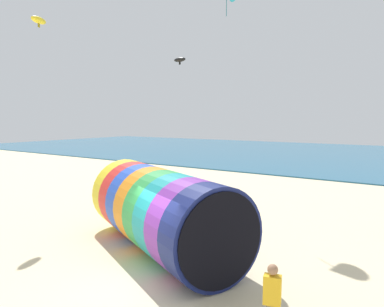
# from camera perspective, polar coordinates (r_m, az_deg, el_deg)

# --- Properties ---
(ground_plane) EXTENTS (120.00, 120.00, 0.00)m
(ground_plane) POSITION_cam_1_polar(r_m,az_deg,el_deg) (10.59, -7.64, -20.49)
(ground_plane) COLOR beige
(sea) EXTENTS (120.00, 40.00, 0.10)m
(sea) POSITION_cam_1_polar(r_m,az_deg,el_deg) (47.70, 25.84, -0.39)
(sea) COLOR #236084
(sea) RESTS_ON ground
(giant_inflatable_tube) EXTENTS (7.79, 5.70, 2.91)m
(giant_inflatable_tube) POSITION_cam_1_polar(r_m,az_deg,el_deg) (12.33, -5.16, -9.40)
(giant_inflatable_tube) COLOR yellow
(giant_inflatable_tube) RESTS_ON ground
(kite_handler) EXTENTS (0.40, 0.30, 1.68)m
(kite_handler) POSITION_cam_1_polar(r_m,az_deg,el_deg) (7.97, 13.18, -22.99)
(kite_handler) COLOR #726651
(kite_handler) RESTS_ON ground
(kite_yellow_parafoil) EXTENTS (0.75, 1.11, 0.56)m
(kite_yellow_parafoil) POSITION_cam_1_polar(r_m,az_deg,el_deg) (19.86, -24.20, 19.61)
(kite_yellow_parafoil) COLOR yellow
(kite_black_parafoil) EXTENTS (0.92, 0.44, 0.49)m
(kite_black_parafoil) POSITION_cam_1_polar(r_m,az_deg,el_deg) (22.47, -2.05, 15.36)
(kite_black_parafoil) COLOR black
(bystander_near_water) EXTENTS (0.42, 0.37, 1.75)m
(bystander_near_water) POSITION_cam_1_polar(r_m,az_deg,el_deg) (19.49, -6.98, -5.45)
(bystander_near_water) COLOR black
(bystander_near_water) RESTS_ON ground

